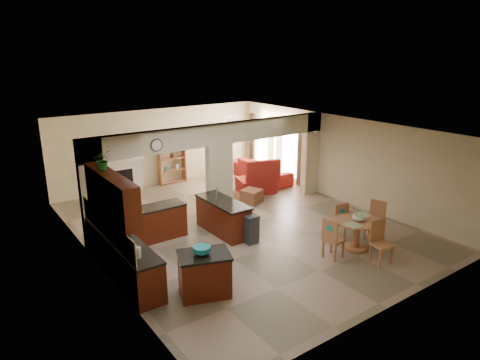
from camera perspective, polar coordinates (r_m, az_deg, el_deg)
floor at (r=12.26m, az=-0.16°, el=-6.12°), size 10.00×10.00×0.00m
ceiling at (r=11.46m, az=-0.17°, el=6.87°), size 10.00×10.00×0.00m
wall_back at (r=16.00m, az=-10.57°, el=4.37°), size 8.00×0.00×8.00m
wall_front at (r=8.47m, az=19.94°, el=-7.84°), size 8.00×0.00×8.00m
wall_left at (r=10.14m, az=-19.00°, el=-3.63°), size 0.00×10.00×10.00m
wall_right at (r=14.39m, az=12.99°, el=2.81°), size 0.00×10.00×10.00m
partition_left_pier at (r=11.13m, az=-19.04°, el=-1.82°), size 0.60×0.25×2.80m
partition_center_pier at (r=12.67m, az=-2.77°, el=-0.08°), size 0.80×0.25×2.20m
partition_right_pier at (r=14.84m, az=9.35°, el=3.45°), size 0.60×0.25×2.80m
partition_header at (r=12.33m, az=-2.86°, el=6.15°), size 8.00×0.25×0.60m
kitchen_counter at (r=10.48m, az=-14.22°, el=-8.07°), size 2.52×3.29×1.48m
upper_cabinets at (r=9.30m, az=-16.80°, el=-1.87°), size 0.35×2.40×0.90m
peninsula at (r=11.69m, az=-2.25°, el=-4.90°), size 0.70×1.85×0.91m
wall_clock at (r=11.28m, az=-11.05°, el=4.58°), size 0.34×0.03×0.34m
rug at (r=14.51m, az=-1.07°, el=-2.38°), size 1.60×1.30×0.01m
fireplace at (r=15.46m, az=-15.51°, el=0.58°), size 1.60×0.35×1.20m
shelving_unit at (r=16.10m, az=-9.07°, el=2.69°), size 1.00×0.32×1.80m
window_a at (r=15.98m, az=6.75°, el=3.78°), size 0.02×0.90×1.90m
window_b at (r=17.25m, az=2.97°, el=4.85°), size 0.02×0.90×1.90m
glazed_door at (r=16.64m, az=4.77°, el=3.83°), size 0.02×0.70×2.10m
drape_a_left at (r=15.53m, az=8.11°, el=3.34°), size 0.10×0.28×2.30m
drape_a_right at (r=16.39m, az=5.24°, el=4.16°), size 0.10×0.28×2.30m
drape_b_left at (r=16.77m, az=4.13°, el=4.48°), size 0.10×0.28×2.30m
drape_b_right at (r=17.69m, az=1.66°, el=5.17°), size 0.10×0.28×2.30m
ceiling_fan at (r=14.78m, az=-2.14°, el=8.19°), size 1.00×1.00×0.10m
kitchen_island at (r=8.89m, az=-4.77°, el=-12.38°), size 1.24×1.06×0.90m
teal_bowl at (r=8.63m, az=-5.11°, el=-9.36°), size 0.35×0.35×0.17m
trash_can at (r=11.10m, az=1.51°, el=-6.74°), size 0.33×0.28×0.70m
dining_table at (r=11.10m, az=15.33°, el=-6.42°), size 1.15×1.15×0.78m
fruit_bowl at (r=10.92m, az=15.55°, el=-4.87°), size 0.30×0.30×0.16m
sofa at (r=16.37m, az=2.99°, el=1.23°), size 2.64×1.15×0.76m
chaise at (r=15.08m, az=2.11°, el=-0.68°), size 1.45×1.31×0.49m
armchair at (r=14.55m, az=-2.71°, el=-0.92°), size 1.06×1.06×0.69m
ottoman at (r=14.05m, az=1.56°, el=-2.14°), size 0.75×0.75×0.43m
plant at (r=9.46m, az=-17.89°, el=2.58°), size 0.44×0.40×0.44m
chair_north at (r=11.54m, az=13.01°, el=-5.12°), size 0.50×0.50×1.02m
chair_east at (r=11.85m, az=17.63°, el=-4.91°), size 0.53×0.53×1.02m
chair_south at (r=10.62m, az=18.15°, el=-7.54°), size 0.50×0.50×1.02m
chair_west at (r=10.45m, az=12.15°, el=-7.45°), size 0.48×0.48×1.02m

